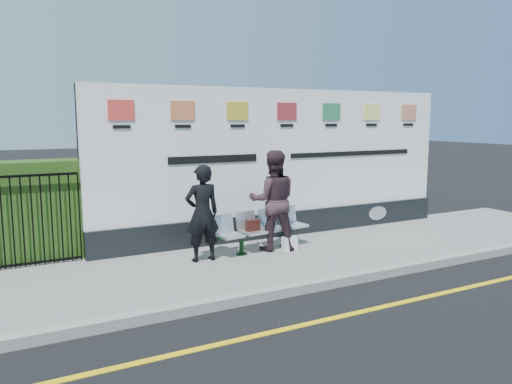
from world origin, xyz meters
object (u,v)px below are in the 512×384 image
Objects in this scene: bench at (264,240)px; woman_left at (202,213)px; billboard at (284,173)px; woman_right at (273,200)px.

woman_left is (-1.24, -0.10, 0.62)m from bench.
billboard is 4.34× the size of woman_right.
bench is (-0.98, -0.91, -1.10)m from billboard.
billboard is at bearing -154.79° from woman_left.
woman_right is (-0.79, -0.92, -0.38)m from billboard.
billboard reaches higher than woman_left.
woman_left is at bearing 24.83° from woman_right.
woman_right is at bearing -13.61° from bench.
bench is at bearing -174.52° from woman_left.
woman_right reaches higher than bench.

